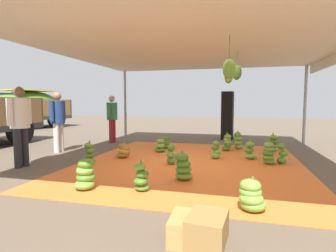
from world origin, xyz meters
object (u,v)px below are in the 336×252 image
banana_bunch_7 (160,146)px  cargo_truck_far (5,106)px  banana_bunch_15 (227,143)px  crate_0 (187,228)px  banana_bunch_1 (251,196)px  banana_bunch_12 (141,178)px  banana_bunch_6 (250,151)px  banana_bunch_3 (269,154)px  worker_1 (20,120)px  worker_2 (58,117)px  speaker_stack (228,116)px  banana_bunch_14 (183,167)px  banana_bunch_4 (124,151)px  worker_0 (112,115)px  banana_bunch_8 (85,175)px  banana_bunch_9 (282,154)px  crate_1 (207,229)px  banana_bunch_13 (171,155)px  banana_bunch_11 (166,143)px  banana_bunch_0 (90,154)px  banana_bunch_10 (273,144)px  banana_bunch_5 (238,141)px  banana_bunch_2 (216,150)px

banana_bunch_7 → cargo_truck_far: size_ratio=0.07×
banana_bunch_15 → cargo_truck_far: size_ratio=0.08×
crate_0 → banana_bunch_1: bearing=-36.5°
banana_bunch_12 → banana_bunch_6: bearing=-31.0°
banana_bunch_3 → worker_1: bearing=106.5°
cargo_truck_far → worker_2: size_ratio=3.85×
speaker_stack → banana_bunch_14: bearing=174.1°
banana_bunch_14 → banana_bunch_4: bearing=50.3°
worker_0 → cargo_truck_far: bearing=70.8°
banana_bunch_8 → cargo_truck_far: 11.76m
crate_0 → banana_bunch_9: bearing=-21.2°
banana_bunch_3 → crate_1: 3.94m
banana_bunch_12 → banana_bunch_14: size_ratio=0.94×
banana_bunch_7 → banana_bunch_9: (-0.70, -3.16, 0.05)m
banana_bunch_8 → banana_bunch_13: bearing=-24.5°
banana_bunch_6 → banana_bunch_11: (0.93, 2.45, -0.02)m
banana_bunch_11 → worker_1: worker_1 is taller
banana_bunch_15 → worker_1: 5.43m
banana_bunch_11 → banana_bunch_0: bearing=152.9°
banana_bunch_14 → crate_1: size_ratio=1.07×
banana_bunch_3 → banana_bunch_12: (-2.50, 2.19, -0.03)m
cargo_truck_far → crate_0: bearing=-127.8°
banana_bunch_3 → banana_bunch_10: size_ratio=1.07×
banana_bunch_14 → crate_1: (-2.10, -0.67, -0.09)m
banana_bunch_12 → banana_bunch_11: bearing=9.3°
worker_2 → speaker_stack: 6.12m
cargo_truck_far → banana_bunch_13: bearing=-117.8°
banana_bunch_1 → worker_0: (5.09, 4.49, 0.77)m
banana_bunch_0 → speaker_stack: size_ratio=0.29×
banana_bunch_5 → banana_bunch_10: bearing=-95.2°
banana_bunch_11 → crate_1: 5.56m
crate_0 → worker_1: bearing=61.9°
banana_bunch_12 → banana_bunch_5: bearing=-19.2°
banana_bunch_4 → banana_bunch_8: 2.52m
banana_bunch_12 → cargo_truck_far: 12.42m
banana_bunch_5 → banana_bunch_0: bearing=129.6°
speaker_stack → crate_0: 7.99m
banana_bunch_4 → banana_bunch_5: 3.51m
worker_1 → crate_0: 4.78m
banana_bunch_5 → banana_bunch_10: (-0.09, -0.98, -0.02)m
banana_bunch_2 → banana_bunch_10: (1.45, -1.53, 0.01)m
banana_bunch_14 → worker_0: bearing=40.5°
crate_0 → banana_bunch_0: bearing=44.8°
banana_bunch_3 → worker_2: worker_2 is taller
banana_bunch_5 → banana_bunch_4: bearing=125.2°
banana_bunch_2 → cargo_truck_far: 11.90m
banana_bunch_2 → banana_bunch_7: size_ratio=1.14×
worker_0 → banana_bunch_8: bearing=-158.6°
banana_bunch_2 → crate_0: size_ratio=1.03×
banana_bunch_3 → banana_bunch_12: size_ratio=1.10×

